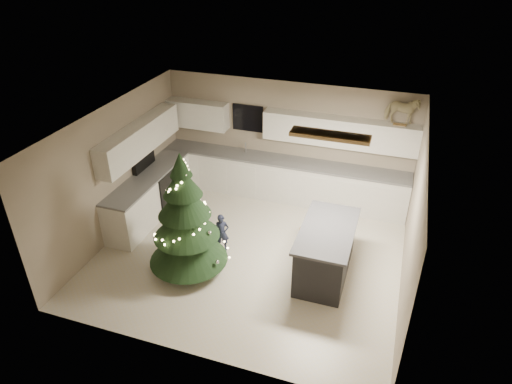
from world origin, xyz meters
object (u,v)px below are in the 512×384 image
Objects in this scene: island at (326,251)px; toddler at (222,233)px; rocking_horse at (402,111)px; christmas_tree at (186,224)px; bar_stool at (308,237)px.

toddler is at bearing 178.08° from island.
toddler is at bearing 131.63° from rocking_horse.
island is at bearing 162.24° from rocking_horse.
christmas_tree is at bearing -137.23° from toddler.
rocking_horse is (1.25, 2.16, 1.80)m from bar_stool.
bar_stool is 3.08m from rocking_horse.
island is 2.23× the size of toddler.
island is 2.60× the size of bar_stool.
toddler is (-1.98, 0.07, -0.10)m from island.
rocking_horse reaches higher than bar_stool.
christmas_tree is 4.64m from rocking_horse.
rocking_horse is (0.87, 2.44, 1.82)m from island.
bar_stool is at bearing 151.71° from rocking_horse.
rocking_horse is (2.85, 2.37, 1.91)m from toddler.
bar_stool is 2.20m from christmas_tree.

